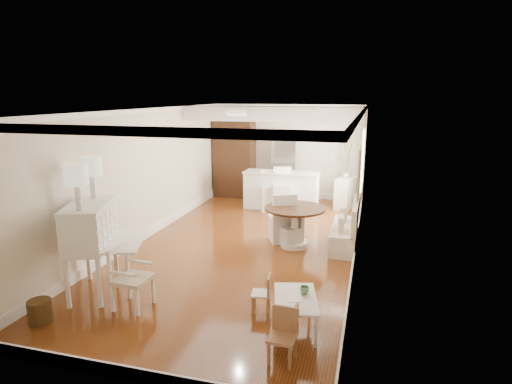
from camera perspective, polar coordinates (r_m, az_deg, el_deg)
The scene contains 20 objects.
room at distance 8.84m, azimuth -0.66°, elevation 5.70°, with size 9.00×9.04×2.82m.
secretary_bureau at distance 7.22m, azimuth -21.10°, elevation -7.07°, with size 1.15×1.17×1.47m, color white.
gustavian_armchair at distance 6.64m, azimuth -16.19°, elevation -10.92°, with size 0.54×0.54×0.94m, color white.
wicker_basket at distance 6.84m, azimuth -26.86°, elevation -14.00°, with size 0.32×0.32×0.32m, color #4C3517.
kids_table at distance 5.97m, azimuth 5.27°, elevation -15.82°, with size 0.55×0.92×0.46m, color white.
kids_chair_a at distance 5.62m, azimuth 4.01°, elevation -17.24°, with size 0.27×0.27×0.55m, color #A9724D.
kids_chair_b at distance 6.36m, azimuth 0.67°, elevation -13.31°, with size 0.27×0.27×0.57m, color #AA794D.
kids_chair_c at distance 5.28m, azimuth 3.53°, elevation -18.69°, with size 0.32×0.32×0.66m, color #9C6B46.
banquette at distance 9.00m, azimuth 11.74°, elevation -4.16°, with size 0.52×1.60×0.98m, color silver.
dining_table at distance 8.85m, azimuth 5.16°, elevation -4.69°, with size 1.24×1.24×0.84m, color #432515.
slip_chair_near at distance 8.90m, azimuth 4.71°, elevation -4.69°, with size 0.38×0.40×0.81m, color silver.
slip_chair_far at distance 9.17m, azimuth 3.50°, elevation -3.28°, with size 0.51×0.53×1.07m, color white.
breakfast_counter at distance 11.74m, azimuth 3.39°, elevation 0.22°, with size 2.05×0.65×1.03m, color white.
bar_stool_left at distance 11.52m, azimuth 1.76°, elevation 0.15°, with size 0.44×0.44×1.09m, color silver.
bar_stool_right at distance 11.42m, azimuth 3.51°, elevation 0.27°, with size 0.48×0.48×1.19m, color white.
pantry_cabinet at distance 13.08m, azimuth -2.90°, elevation 4.38°, with size 1.20×0.60×2.30m, color #381E11.
fridge at distance 12.64m, azimuth 5.29°, elevation 2.88°, with size 0.75×0.65×1.80m, color silver.
sideboard at distance 12.14m, azimuth 11.98°, elevation -0.06°, with size 0.39×0.88×0.85m, color silver.
pencil_cup at distance 5.96m, azimuth 6.50°, elevation -12.85°, with size 0.13×0.13×0.10m, color #5FA364.
branch_vase at distance 12.00m, azimuth 11.94°, elevation 2.30°, with size 0.18×0.18×0.18m, color silver.
Camera 1 is at (2.46, -8.11, 3.10)m, focal length 30.00 mm.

